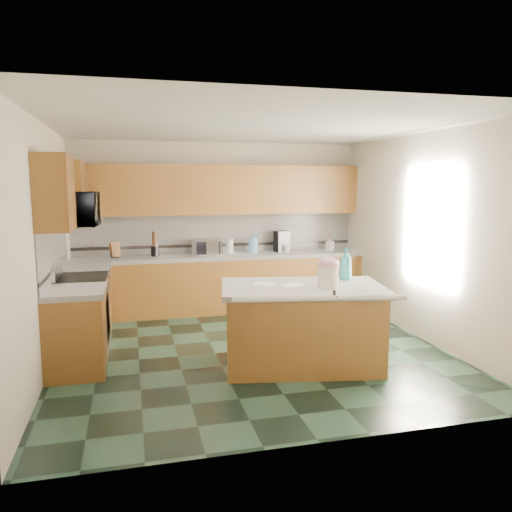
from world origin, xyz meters
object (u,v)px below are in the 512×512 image
object	(u,v)px
soap_bottle_island	(346,264)
knife_block	(115,250)
treat_jar	(328,277)
toaster_oven	(207,247)
coffee_maker	(282,241)
island_base	(302,328)
island_top	(302,288)

from	to	relation	value
soap_bottle_island	knife_block	world-z (taller)	soap_bottle_island
treat_jar	knife_block	world-z (taller)	knife_block
toaster_oven	coffee_maker	xyz separation A→B (m)	(1.25, 0.03, 0.05)
island_base	knife_block	distance (m)	3.45
toaster_oven	treat_jar	bearing A→B (deg)	-51.49
island_base	treat_jar	world-z (taller)	treat_jar
island_base	soap_bottle_island	size ratio (longest dim) A/B	4.45
island_base	island_top	distance (m)	0.46
knife_block	coffee_maker	xyz separation A→B (m)	(2.66, 0.03, 0.06)
soap_bottle_island	toaster_oven	bearing A→B (deg)	97.66
island_top	soap_bottle_island	xyz separation A→B (m)	(0.60, 0.20, 0.22)
treat_jar	coffee_maker	distance (m)	2.94
island_top	coffee_maker	bearing A→B (deg)	88.24
soap_bottle_island	knife_block	xyz separation A→B (m)	(-2.66, 2.50, -0.07)
island_top	coffee_maker	distance (m)	2.80
island_base	soap_bottle_island	distance (m)	0.92
treat_jar	coffee_maker	bearing A→B (deg)	102.52
island_top	coffee_maker	size ratio (longest dim) A/B	5.07
coffee_maker	island_top	bearing A→B (deg)	-108.17
island_top	toaster_oven	xyz separation A→B (m)	(-0.65, 2.70, 0.15)
island_base	treat_jar	xyz separation A→B (m)	(0.22, -0.19, 0.60)
coffee_maker	island_base	bearing A→B (deg)	-108.17
knife_block	soap_bottle_island	bearing A→B (deg)	-60.02
toaster_oven	knife_block	bearing A→B (deg)	-158.30
coffee_maker	knife_block	bearing A→B (deg)	174.79
treat_jar	toaster_oven	world-z (taller)	toaster_oven
treat_jar	coffee_maker	size ratio (longest dim) A/B	0.66
toaster_oven	island_top	bearing A→B (deg)	-54.72
knife_block	coffee_maker	world-z (taller)	coffee_maker
treat_jar	knife_block	bearing A→B (deg)	148.20
island_top	toaster_oven	size ratio (longest dim) A/B	4.22
treat_jar	soap_bottle_island	distance (m)	0.54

